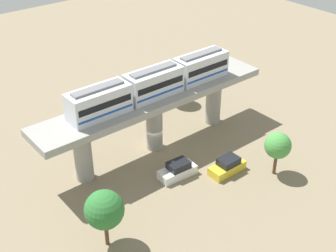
{
  "coord_description": "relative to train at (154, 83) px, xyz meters",
  "views": [
    {
      "loc": [
        36.05,
        -27.11,
        30.7
      ],
      "look_at": [
        2.5,
        -0.0,
        4.15
      ],
      "focal_mm": 49.19,
      "sensor_mm": 36.0,
      "label": 1
    }
  ],
  "objects": [
    {
      "name": "ground_plane",
      "position": [
        0.0,
        0.0,
        -8.45
      ],
      "size": [
        120.0,
        120.0,
        0.0
      ],
      "primitive_type": "plane",
      "color": "#84755B"
    },
    {
      "name": "tree_far_corner",
      "position": [
        9.55,
        -12.7,
        -4.43
      ],
      "size": [
        3.5,
        3.5,
        5.8
      ],
      "color": "brown",
      "rests_on": "ground"
    },
    {
      "name": "parked_car_white",
      "position": [
        5.91,
        -1.42,
        -7.71
      ],
      "size": [
        2.08,
        4.31,
        1.76
      ],
      "rotation": [
        0.0,
        0.0,
        -0.07
      ],
      "color": "white",
      "rests_on": "ground"
    },
    {
      "name": "tree_mid_lot",
      "position": [
        12.15,
        7.06,
        -4.85
      ],
      "size": [
        2.85,
        2.85,
        5.06
      ],
      "color": "brown",
      "rests_on": "ground"
    },
    {
      "name": "train",
      "position": [
        0.0,
        0.0,
        0.0
      ],
      "size": [
        2.64,
        20.5,
        3.24
      ],
      "color": "silver",
      "rests_on": "viaduct"
    },
    {
      "name": "viaduct",
      "position": [
        0.0,
        0.0,
        -3.16
      ],
      "size": [
        5.2,
        28.85,
        6.92
      ],
      "color": "#999691",
      "rests_on": "ground"
    },
    {
      "name": "tree_near_viaduct",
      "position": [
        -7.2,
        8.83,
        -4.5
      ],
      "size": [
        3.29,
        3.29,
        5.63
      ],
      "color": "brown",
      "rests_on": "ground"
    },
    {
      "name": "parked_car_yellow",
      "position": [
        8.77,
        3.26,
        -7.71
      ],
      "size": [
        1.82,
        4.21,
        1.76
      ],
      "rotation": [
        0.0,
        0.0,
        -0.0
      ],
      "color": "yellow",
      "rests_on": "ground"
    }
  ]
}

